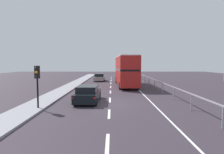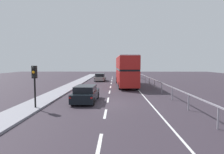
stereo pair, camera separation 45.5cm
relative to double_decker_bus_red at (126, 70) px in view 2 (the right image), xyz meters
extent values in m
cube|color=#322A33|center=(-2.22, -12.10, -2.38)|extent=(74.31, 120.00, 0.10)
cube|color=gray|center=(-7.95, -12.10, -2.26)|extent=(2.17, 80.00, 0.14)
cube|color=silver|center=(-2.22, -20.22, -2.33)|extent=(0.16, 2.31, 0.01)
cube|color=silver|center=(-2.22, -15.51, -2.33)|extent=(0.16, 2.31, 0.01)
cube|color=silver|center=(-2.22, -10.79, -2.33)|extent=(0.16, 2.31, 0.01)
cube|color=silver|center=(-2.22, -6.08, -2.33)|extent=(0.16, 2.31, 0.01)
cube|color=silver|center=(-2.22, -1.36, -2.33)|extent=(0.16, 2.31, 0.01)
cube|color=silver|center=(-2.22, 3.35, -2.33)|extent=(0.16, 2.31, 0.01)
cube|color=silver|center=(-2.22, 8.07, -2.33)|extent=(0.16, 2.31, 0.01)
cube|color=silver|center=(-2.22, 12.78, -2.33)|extent=(0.16, 2.31, 0.01)
cube|color=silver|center=(-2.22, 17.50, -2.33)|extent=(0.16, 2.31, 0.01)
cube|color=silver|center=(1.32, -3.10, -2.33)|extent=(0.12, 46.00, 0.01)
cube|color=#948F9A|center=(3.59, -3.10, -1.18)|extent=(0.08, 42.00, 0.08)
cylinder|color=#948F9A|center=(3.59, -18.37, -1.75)|extent=(0.10, 0.10, 1.15)
cylinder|color=#948F9A|center=(3.59, -14.55, -1.75)|extent=(0.10, 0.10, 1.15)
cylinder|color=#948F9A|center=(3.59, -10.73, -1.75)|extent=(0.10, 0.10, 1.15)
cylinder|color=#948F9A|center=(3.59, -6.91, -1.75)|extent=(0.10, 0.10, 1.15)
cylinder|color=#948F9A|center=(3.59, -3.10, -1.75)|extent=(0.10, 0.10, 1.15)
cylinder|color=#948F9A|center=(3.59, 0.72, -1.75)|extent=(0.10, 0.10, 1.15)
cylinder|color=#948F9A|center=(3.59, 4.54, -1.75)|extent=(0.10, 0.10, 1.15)
cylinder|color=#948F9A|center=(3.59, 8.36, -1.75)|extent=(0.10, 0.10, 1.15)
cylinder|color=#948F9A|center=(3.59, 12.18, -1.75)|extent=(0.10, 0.10, 1.15)
cylinder|color=#948F9A|center=(3.59, 16.00, -1.75)|extent=(0.10, 0.10, 1.15)
cube|color=#AC1C19|center=(0.00, -0.01, -0.98)|extent=(2.82, 11.17, 1.99)
cube|color=black|center=(0.00, -0.01, 0.14)|extent=(2.83, 10.73, 0.24)
cube|color=#AC1C19|center=(0.00, -0.01, 1.09)|extent=(2.82, 11.17, 1.67)
cube|color=silver|center=(0.00, -0.01, 1.97)|extent=(2.76, 10.95, 0.10)
cube|color=black|center=(-0.18, 5.52, -0.88)|extent=(2.21, 0.11, 1.40)
cube|color=yellow|center=(-0.18, 5.52, 1.51)|extent=(1.48, 0.09, 0.28)
cylinder|color=black|center=(-1.26, 4.10, -1.83)|extent=(0.31, 1.01, 1.00)
cylinder|color=black|center=(0.99, 4.18, -1.83)|extent=(0.31, 1.01, 1.00)
cylinder|color=black|center=(-1.00, -3.99, -1.83)|extent=(0.31, 1.01, 1.00)
cylinder|color=black|center=(1.26, -3.92, -1.83)|extent=(0.31, 1.01, 1.00)
cube|color=black|center=(-4.10, -11.56, -1.79)|extent=(1.96, 4.44, 0.72)
cube|color=black|center=(-4.11, -11.78, -1.17)|extent=(1.68, 2.46, 0.51)
cube|color=red|center=(-4.98, -13.71, -1.61)|extent=(0.16, 0.06, 0.12)
cube|color=red|center=(-3.35, -13.75, -1.61)|extent=(0.16, 0.06, 0.12)
cylinder|color=black|center=(-4.90, -10.04, -2.01)|extent=(0.22, 0.65, 0.64)
cylinder|color=black|center=(-3.23, -10.09, -2.01)|extent=(0.22, 0.65, 0.64)
cylinder|color=black|center=(-4.98, -13.04, -2.01)|extent=(0.22, 0.65, 0.64)
cylinder|color=black|center=(-3.31, -13.08, -2.01)|extent=(0.22, 0.65, 0.64)
cylinder|color=black|center=(-7.35, -14.36, -0.69)|extent=(0.12, 0.12, 3.00)
cube|color=black|center=(-7.35, -14.36, 0.37)|extent=(0.30, 0.30, 0.90)
sphere|color=black|center=(-7.35, -14.53, 0.67)|extent=(0.20, 0.20, 0.20)
sphere|color=orange|center=(-7.35, -14.53, 0.37)|extent=(0.20, 0.20, 0.20)
sphere|color=black|center=(-7.35, -14.53, 0.07)|extent=(0.20, 0.20, 0.20)
cube|color=gray|center=(-4.36, 7.52, -1.82)|extent=(1.95, 4.13, 0.66)
cube|color=black|center=(-4.37, 7.32, -1.19)|extent=(1.67, 2.29, 0.58)
cube|color=red|center=(-5.23, 5.53, -1.65)|extent=(0.16, 0.06, 0.12)
cube|color=red|center=(-3.61, 5.49, -1.65)|extent=(0.16, 0.06, 0.12)
cylinder|color=black|center=(-5.15, 8.88, -2.01)|extent=(0.22, 0.65, 0.64)
cylinder|color=black|center=(-3.49, 8.84, -2.01)|extent=(0.22, 0.65, 0.64)
cylinder|color=black|center=(-5.23, 6.20, -2.01)|extent=(0.22, 0.65, 0.64)
cylinder|color=black|center=(-3.57, 6.16, -2.01)|extent=(0.22, 0.65, 0.64)
camera|label=1|loc=(-2.03, -27.74, 0.99)|focal=30.31mm
camera|label=2|loc=(-1.58, -27.74, 0.99)|focal=30.31mm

